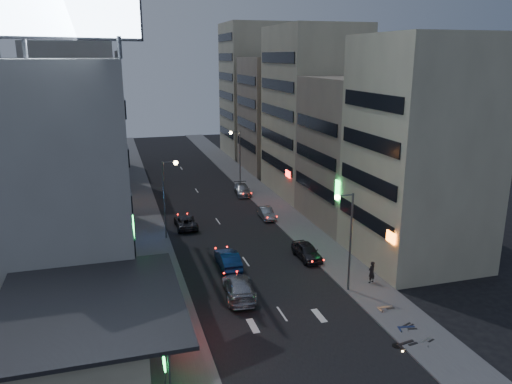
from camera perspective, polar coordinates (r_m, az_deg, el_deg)
name	(u,v)px	position (r m, az deg, el deg)	size (l,w,h in m)	color
ground	(302,343)	(34.29, 5.30, -16.82)	(180.00, 180.00, 0.00)	black
sidewalk_left	(144,217)	(59.77, -12.71, -2.75)	(4.00, 120.00, 0.12)	#4C4C4F
sidewalk_right	(274,205)	(62.67, 2.02, -1.53)	(4.00, 120.00, 0.12)	#4C4C4F
food_court	(77,333)	(33.22, -19.78, -14.89)	(11.00, 13.00, 3.88)	beige
white_building	(43,163)	(48.12, -23.21, 3.04)	(14.00, 24.00, 18.00)	#A4A49F
shophouse_near	(420,152)	(46.30, 18.23, 4.34)	(10.00, 11.00, 20.00)	beige
shophouse_mid	(361,151)	(56.56, 11.94, 4.58)	(11.00, 12.00, 16.00)	gray
shophouse_far	(312,112)	(67.53, 6.46, 9.08)	(10.00, 14.00, 22.00)	beige
far_left_a	(75,119)	(72.47, -20.02, 7.89)	(11.00, 10.00, 20.00)	#A4A49F
far_left_b	(77,125)	(85.68, -19.76, 7.23)	(12.00, 10.00, 15.00)	gray
far_right_a	(279,115)	(81.85, 2.65, 8.83)	(11.00, 12.00, 18.00)	gray
far_right_b	(257,90)	(95.02, 0.15, 11.56)	(12.00, 12.00, 24.00)	beige
billboard	(69,1)	(37.05, -20.57, 19.76)	(9.52, 3.75, 6.20)	#595B60
street_lamp_right_near	(347,228)	(39.16, 10.31, -4.08)	(1.60, 0.44, 8.02)	#595B60
street_lamp_left	(168,188)	(50.79, -10.05, 0.43)	(1.60, 0.44, 8.02)	#595B60
street_lamp_right_far	(237,151)	(70.17, -2.16, 4.75)	(1.60, 0.44, 8.02)	#595B60
parked_car_right_near	(307,251)	(46.67, 5.82, -6.74)	(1.75, 4.36, 1.48)	#2A2A2F
parked_car_right_mid	(266,213)	(57.73, 1.16, -2.41)	(1.36, 3.89, 1.28)	#AAAEB2
parked_car_left	(186,222)	(55.15, -8.05, -3.40)	(2.19, 4.75, 1.32)	#28282D
parked_car_right_far	(243,190)	(67.46, -1.55, 0.26)	(1.95, 4.80, 1.39)	#9C9FA4
road_car_blue	(228,259)	(44.66, -3.22, -7.68)	(1.64, 4.72, 1.55)	navy
road_car_silver	(239,287)	(39.51, -1.97, -10.83)	(2.23, 5.49, 1.59)	#ABAEB4
person	(372,272)	(42.51, 13.07, -8.90)	(0.68, 0.45, 1.86)	black
scooter_black_a	(413,331)	(35.50, 17.47, -14.96)	(1.96, 0.65, 1.20)	black
scooter_silver_a	(429,330)	(36.19, 19.21, -14.67)	(1.65, 0.55, 1.01)	#B2B6BA
scooter_blue	(415,318)	(37.17, 17.71, -13.60)	(1.83, 0.61, 1.12)	navy
scooter_black_b	(410,316)	(37.53, 17.15, -13.36)	(1.62, 0.54, 0.99)	black
scooter_silver_b	(392,299)	(39.39, 15.26, -11.69)	(1.82, 0.61, 1.11)	#999DA0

